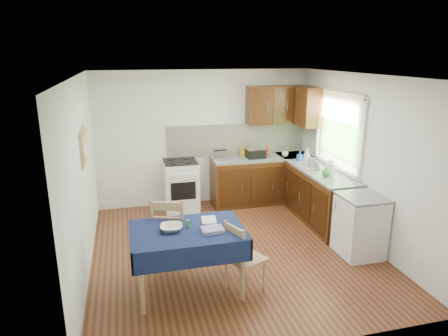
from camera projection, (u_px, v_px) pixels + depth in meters
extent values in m
plane|color=#4A2113|center=(233.00, 250.00, 5.85)|extent=(4.20, 4.20, 0.00)
cube|color=white|center=(234.00, 76.00, 5.16)|extent=(4.00, 4.20, 0.02)
cube|color=white|center=(204.00, 138.00, 7.46)|extent=(4.00, 0.02, 2.50)
cube|color=white|center=(297.00, 232.00, 3.55)|extent=(4.00, 0.02, 2.50)
cube|color=white|center=(81.00, 179.00, 5.04)|extent=(0.02, 4.20, 2.50)
cube|color=white|center=(362.00, 159.00, 5.97)|extent=(0.02, 4.20, 2.50)
cube|color=#341709|center=(261.00, 180.00, 7.65)|extent=(1.90, 0.60, 0.86)
cube|color=#341709|center=(320.00, 198.00, 6.74)|extent=(0.60, 1.70, 0.86)
cube|color=slate|center=(262.00, 158.00, 7.53)|extent=(1.90, 0.60, 0.04)
cube|color=slate|center=(322.00, 172.00, 6.61)|extent=(0.60, 1.70, 0.04)
cube|color=slate|center=(294.00, 156.00, 7.68)|extent=(0.60, 0.60, 0.04)
cube|color=white|center=(237.00, 139.00, 7.61)|extent=(2.70, 0.02, 0.60)
cube|color=#341709|center=(279.00, 105.00, 7.46)|extent=(1.20, 0.35, 0.70)
cube|color=#341709|center=(310.00, 107.00, 7.16)|extent=(0.35, 0.50, 0.70)
cube|color=white|center=(181.00, 186.00, 7.29)|extent=(0.60, 0.60, 0.90)
cube|color=black|center=(180.00, 162.00, 7.16)|extent=(0.58, 0.58, 0.02)
cube|color=black|center=(183.00, 191.00, 7.00)|extent=(0.44, 0.01, 0.32)
cube|color=#325D26|center=(339.00, 134.00, 6.55)|extent=(0.01, 1.40, 0.85)
cube|color=white|center=(341.00, 94.00, 6.37)|extent=(0.04, 1.48, 0.06)
cube|color=white|center=(335.00, 166.00, 6.70)|extent=(0.04, 1.48, 0.06)
cube|color=#C4B687|center=(339.00, 108.00, 6.43)|extent=(0.02, 1.36, 0.44)
cube|color=white|center=(360.00, 227.00, 5.62)|extent=(0.55, 0.58, 0.85)
cube|color=slate|center=(363.00, 197.00, 5.49)|extent=(0.58, 0.60, 0.03)
cube|color=#A17050|center=(83.00, 147.00, 5.22)|extent=(0.02, 0.62, 0.47)
cube|color=olive|center=(84.00, 147.00, 5.23)|extent=(0.01, 0.56, 0.41)
cube|color=white|center=(84.00, 146.00, 5.15)|extent=(0.00, 0.18, 0.24)
cube|color=white|center=(86.00, 152.00, 5.37)|extent=(0.00, 0.15, 0.20)
cube|color=#0E1238|center=(187.00, 231.00, 4.66)|extent=(1.28, 0.85, 0.03)
cube|color=#0E1238|center=(194.00, 257.00, 4.28)|extent=(1.32, 0.02, 0.26)
cube|color=#0E1238|center=(182.00, 225.00, 5.10)|extent=(1.32, 0.02, 0.26)
cube|color=#0E1238|center=(131.00, 246.00, 4.54)|extent=(0.02, 0.89, 0.26)
cube|color=#0E1238|center=(241.00, 234.00, 4.84)|extent=(0.02, 0.89, 0.26)
cylinder|color=#A17050|center=(142.00, 283.00, 4.31)|extent=(0.05, 0.05, 0.77)
cylinder|color=#A17050|center=(241.00, 270.00, 4.58)|extent=(0.05, 0.05, 0.77)
cylinder|color=#A17050|center=(139.00, 253.00, 4.96)|extent=(0.05, 0.05, 0.77)
cylinder|color=#A17050|center=(226.00, 243.00, 5.22)|extent=(0.05, 0.05, 0.77)
cube|color=#A17050|center=(171.00, 234.00, 5.22)|extent=(0.59, 0.59, 0.04)
cube|color=#A17050|center=(167.00, 213.00, 4.92)|extent=(0.41, 0.17, 0.33)
cylinder|color=#A17050|center=(188.00, 246.00, 5.45)|extent=(0.04, 0.04, 0.50)
cylinder|color=#A17050|center=(162.00, 244.00, 5.48)|extent=(0.04, 0.04, 0.50)
cylinder|color=#A17050|center=(183.00, 259.00, 5.09)|extent=(0.04, 0.04, 0.50)
cylinder|color=#A17050|center=(155.00, 258.00, 5.13)|extent=(0.04, 0.04, 0.50)
cube|color=#A17050|center=(245.00, 258.00, 4.75)|extent=(0.53, 0.53, 0.04)
cube|color=#A17050|center=(234.00, 237.00, 4.56)|extent=(0.17, 0.34, 0.29)
cylinder|color=#A17050|center=(264.00, 276.00, 4.78)|extent=(0.03, 0.03, 0.43)
cylinder|color=#A17050|center=(246.00, 265.00, 5.03)|extent=(0.03, 0.03, 0.43)
cylinder|color=#A17050|center=(243.00, 285.00, 4.59)|extent=(0.03, 0.03, 0.43)
cylinder|color=#A17050|center=(226.00, 273.00, 4.84)|extent=(0.03, 0.03, 0.43)
cube|color=silver|center=(220.00, 155.00, 7.24)|extent=(0.26, 0.16, 0.18)
cube|color=black|center=(220.00, 150.00, 7.22)|extent=(0.22, 0.02, 0.02)
cube|color=black|center=(255.00, 153.00, 7.44)|extent=(0.33, 0.29, 0.16)
cube|color=silver|center=(255.00, 148.00, 7.41)|extent=(0.33, 0.29, 0.03)
cylinder|color=red|center=(267.00, 152.00, 7.43)|extent=(0.05, 0.05, 0.23)
cube|color=gold|center=(244.00, 152.00, 7.56)|extent=(0.13, 0.09, 0.16)
cube|color=#939398|center=(314.00, 168.00, 6.75)|extent=(0.37, 0.28, 0.02)
cylinder|color=white|center=(314.00, 164.00, 6.73)|extent=(0.05, 0.18, 0.18)
cylinder|color=white|center=(330.00, 169.00, 6.42)|extent=(0.14, 0.14, 0.18)
sphere|color=white|center=(331.00, 162.00, 6.39)|extent=(0.09, 0.09, 0.09)
imported|color=white|center=(285.00, 154.00, 7.53)|extent=(0.12, 0.12, 0.09)
imported|color=white|center=(307.00, 157.00, 6.89)|extent=(0.16, 0.16, 0.30)
imported|color=blue|center=(300.00, 156.00, 7.20)|extent=(0.10, 0.09, 0.18)
imported|color=#248532|center=(326.00, 172.00, 6.29)|extent=(0.16, 0.16, 0.15)
imported|color=beige|center=(171.00, 228.00, 4.62)|extent=(0.29, 0.29, 0.06)
imported|color=white|center=(202.00, 220.00, 4.88)|extent=(0.20, 0.26, 0.02)
cylinder|color=#258A35|center=(188.00, 224.00, 4.69)|extent=(0.05, 0.05, 0.09)
cube|color=navy|center=(212.00, 230.00, 4.59)|extent=(0.26, 0.20, 0.04)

